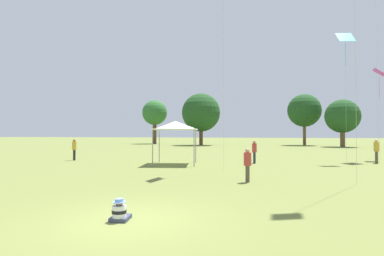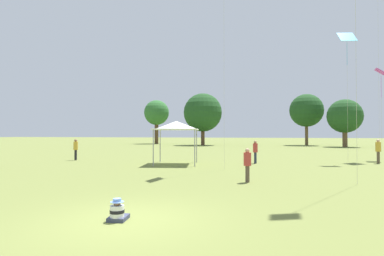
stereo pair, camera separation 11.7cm
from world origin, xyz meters
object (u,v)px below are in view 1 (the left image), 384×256
at_px(person_standing_0, 376,149).
at_px(distant_tree_3, 201,113).
at_px(seated_toddler, 120,212).
at_px(canopy_tent, 175,126).
at_px(kite_0, 345,40).
at_px(distant_tree_1, 342,116).
at_px(person_standing_1, 254,150).
at_px(person_standing_4, 247,162).
at_px(distant_tree_0, 304,111).
at_px(person_standing_3, 74,148).
at_px(distant_tree_2, 155,113).
at_px(kite_3, 379,74).

bearing_deg(person_standing_0, distant_tree_3, 62.12).
distance_m(seated_toddler, canopy_tent, 14.04).
height_order(kite_0, distant_tree_1, kite_0).
xyz_separation_m(person_standing_1, canopy_tent, (-5.46, -1.96, 1.75)).
bearing_deg(distant_tree_3, person_standing_4, -75.34).
bearing_deg(distant_tree_0, kite_0, -92.02).
height_order(person_standing_3, distant_tree_0, distant_tree_0).
xyz_separation_m(person_standing_3, distant_tree_1, (27.63, 31.88, 3.97)).
relative_size(person_standing_1, distant_tree_0, 0.18).
distance_m(person_standing_0, distant_tree_3, 36.39).
relative_size(distant_tree_0, distant_tree_2, 1.02).
bearing_deg(distant_tree_2, distant_tree_3, -26.91).
bearing_deg(person_standing_1, kite_3, -86.51).
xyz_separation_m(person_standing_4, distant_tree_0, (8.05, 45.39, 5.56)).
bearing_deg(person_standing_1, distant_tree_0, -39.17).
xyz_separation_m(kite_0, distant_tree_1, (6.39, 28.41, -4.40)).
relative_size(person_standing_4, distant_tree_3, 0.16).
xyz_separation_m(person_standing_1, distant_tree_3, (-10.82, 32.50, 5.11)).
distance_m(kite_0, distant_tree_3, 34.89).
bearing_deg(distant_tree_3, seated_toddler, -80.58).
height_order(person_standing_0, distant_tree_0, distant_tree_0).
height_order(person_standing_1, person_standing_3, person_standing_3).
relative_size(person_standing_0, distant_tree_0, 0.19).
bearing_deg(distant_tree_2, canopy_tent, -67.35).
distance_m(canopy_tent, kite_0, 14.69).
distance_m(person_standing_1, kite_3, 13.42).
bearing_deg(person_standing_4, seated_toddler, -138.44).
bearing_deg(person_standing_1, person_standing_3, 66.71).
relative_size(person_standing_0, kite_3, 0.23).
bearing_deg(person_standing_4, distant_tree_1, 45.59).
xyz_separation_m(person_standing_1, person_standing_4, (-0.03, -8.72, -0.10)).
relative_size(person_standing_1, kite_3, 0.22).
xyz_separation_m(person_standing_1, distant_tree_2, (-22.26, 38.31, 5.62)).
distance_m(person_standing_0, person_standing_4, 14.06).
bearing_deg(distant_tree_0, person_standing_4, -100.06).
bearing_deg(person_standing_4, person_standing_3, 125.50).
bearing_deg(distant_tree_0, kite_3, -85.81).
distance_m(seated_toddler, person_standing_0, 21.25).
bearing_deg(person_standing_0, person_standing_3, 126.91).
height_order(person_standing_4, distant_tree_3, distant_tree_3).
bearing_deg(person_standing_4, distant_tree_0, 53.98).
distance_m(seated_toddler, distant_tree_0, 53.68).
distance_m(person_standing_4, distant_tree_1, 42.05).
distance_m(person_standing_4, kite_3, 19.05).
bearing_deg(kite_0, person_standing_3, -137.01).
relative_size(kite_0, kite_3, 1.30).
xyz_separation_m(kite_3, distant_tree_2, (-32.52, 32.30, -0.61)).
bearing_deg(distant_tree_2, distant_tree_1, -11.66).
bearing_deg(seated_toddler, person_standing_1, 71.51).
height_order(person_standing_1, kite_0, kite_0).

